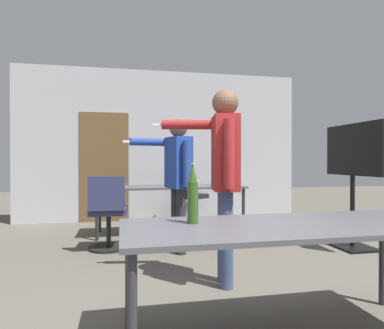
# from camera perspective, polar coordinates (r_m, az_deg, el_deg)

# --- Properties ---
(back_wall) EXTENTS (5.45, 0.12, 2.89)m
(back_wall) POSITION_cam_1_polar(r_m,az_deg,el_deg) (6.71, -5.23, 3.09)
(back_wall) COLOR #BCBCC1
(back_wall) RESTS_ON ground_plane
(conference_table_near) EXTENTS (2.10, 0.82, 0.74)m
(conference_table_near) POSITION_cam_1_polar(r_m,az_deg,el_deg) (2.29, 15.84, -10.96)
(conference_table_near) COLOR #4C4C51
(conference_table_near) RESTS_ON ground_plane
(conference_table_far) EXTENTS (2.33, 0.73, 0.74)m
(conference_table_far) POSITION_cam_1_polar(r_m,az_deg,el_deg) (5.42, -3.60, -4.24)
(conference_table_far) COLOR #4C4C51
(conference_table_far) RESTS_ON ground_plane
(tv_screen) EXTENTS (0.44, 1.07, 1.63)m
(tv_screen) POSITION_cam_1_polar(r_m,az_deg,el_deg) (4.94, 25.21, -0.97)
(tv_screen) COLOR black
(tv_screen) RESTS_ON ground_plane
(person_center_tall) EXTENTS (0.84, 0.57, 1.66)m
(person_center_tall) POSITION_cam_1_polar(r_m,az_deg,el_deg) (4.24, -2.46, -1.17)
(person_center_tall) COLOR #28282D
(person_center_tall) RESTS_ON ground_plane
(person_near_casual) EXTENTS (0.78, 0.67, 1.79)m
(person_near_casual) POSITION_cam_1_polar(r_m,az_deg,el_deg) (3.14, 5.28, -0.09)
(person_near_casual) COLOR #3D4C75
(person_near_casual) RESTS_ON ground_plane
(office_chair_far_right) EXTENTS (0.52, 0.56, 0.95)m
(office_chair_far_right) POSITION_cam_1_polar(r_m,az_deg,el_deg) (4.53, -13.82, -8.14)
(office_chair_far_right) COLOR black
(office_chair_far_right) RESTS_ON ground_plane
(office_chair_far_left) EXTENTS (0.68, 0.66, 0.95)m
(office_chair_far_left) POSITION_cam_1_polar(r_m,az_deg,el_deg) (6.33, -0.58, -5.65)
(office_chair_far_left) COLOR black
(office_chair_far_left) RESTS_ON ground_plane
(beer_bottle) EXTENTS (0.07, 0.07, 0.39)m
(beer_bottle) POSITION_cam_1_polar(r_m,az_deg,el_deg) (2.18, 0.13, -5.06)
(beer_bottle) COLOR #2D511E
(beer_bottle) RESTS_ON conference_table_near
(drink_cup) EXTENTS (0.09, 0.09, 0.10)m
(drink_cup) POSITION_cam_1_polar(r_m,az_deg,el_deg) (5.31, 0.71, -3.14)
(drink_cup) COLOR silver
(drink_cup) RESTS_ON conference_table_far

